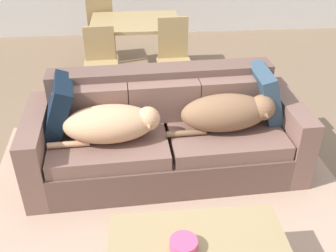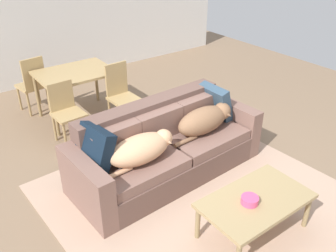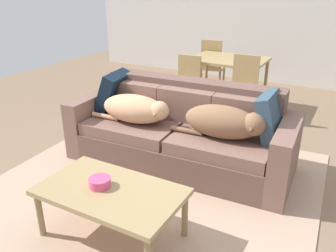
{
  "view_description": "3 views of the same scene",
  "coord_description": "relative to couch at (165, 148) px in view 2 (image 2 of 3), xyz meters",
  "views": [
    {
      "loc": [
        -0.29,
        -2.8,
        2.3
      ],
      "look_at": [
        -0.05,
        0.02,
        0.52
      ],
      "focal_mm": 42.0,
      "sensor_mm": 36.0,
      "label": 1
    },
    {
      "loc": [
        -2.27,
        -2.92,
        2.77
      ],
      "look_at": [
        -0.11,
        0.01,
        0.74
      ],
      "focal_mm": 39.05,
      "sensor_mm": 36.0,
      "label": 2
    },
    {
      "loc": [
        1.51,
        -2.98,
        1.9
      ],
      "look_at": [
        -0.05,
        -0.16,
        0.54
      ],
      "focal_mm": 37.41,
      "sensor_mm": 36.0,
      "label": 3
    }
  ],
  "objects": [
    {
      "name": "dining_chair_far_left",
      "position": [
        -0.72,
        2.62,
        0.17
      ],
      "size": [
        0.45,
        0.45,
        0.94
      ],
      "rotation": [
        0.0,
        0.0,
        3.28
      ],
      "color": "tan",
      "rests_on": "ground"
    },
    {
      "name": "dining_table",
      "position": [
        -0.23,
        2.03,
        0.35
      ],
      "size": [
        1.14,
        0.87,
        0.77
      ],
      "color": "tan",
      "rests_on": "ground"
    },
    {
      "name": "area_rug",
      "position": [
        0.0,
        -0.69,
        -0.33
      ],
      "size": [
        3.2,
        3.24,
        0.01
      ],
      "primitive_type": "cube",
      "rotation": [
        0.0,
        0.0,
        0.05
      ],
      "color": "tan",
      "rests_on": "ground"
    },
    {
      "name": "dining_chair_near_right",
      "position": [
        0.22,
        1.43,
        0.18
      ],
      "size": [
        0.42,
        0.42,
        0.96
      ],
      "rotation": [
        0.0,
        0.0,
        0.04
      ],
      "color": "tan",
      "rests_on": "ground"
    },
    {
      "name": "bowl_on_coffee_table",
      "position": [
        -0.0,
        -1.38,
        0.13
      ],
      "size": [
        0.17,
        0.17,
        0.07
      ],
      "primitive_type": "cylinder",
      "color": "#EA4C7F",
      "rests_on": "coffee_table"
    },
    {
      "name": "throw_pillow_by_right_arm",
      "position": [
        0.91,
        0.1,
        0.33
      ],
      "size": [
        0.26,
        0.47,
        0.48
      ],
      "primitive_type": "cube",
      "rotation": [
        0.0,
        -0.27,
        0.01
      ],
      "color": "#30475A",
      "rests_on": "couch"
    },
    {
      "name": "dining_chair_near_left",
      "position": [
        -0.65,
        1.44,
        0.14
      ],
      "size": [
        0.42,
        0.42,
        0.86
      ],
      "rotation": [
        0.0,
        0.0,
        0.05
      ],
      "color": "tan",
      "rests_on": "ground"
    },
    {
      "name": "throw_pillow_by_left_arm",
      "position": [
        -0.92,
        0.01,
        0.33
      ],
      "size": [
        0.37,
        0.51,
        0.49
      ],
      "primitive_type": "cube",
      "rotation": [
        0.0,
        0.36,
        0.14
      ],
      "color": "black",
      "rests_on": "couch"
    },
    {
      "name": "back_partition",
      "position": [
        0.06,
        3.85,
        1.01
      ],
      "size": [
        8.0,
        0.12,
        2.7
      ],
      "primitive_type": "cube",
      "color": "silver",
      "rests_on": "ground"
    },
    {
      "name": "dog_on_right_cushion",
      "position": [
        0.53,
        -0.13,
        0.29
      ],
      "size": [
        0.94,
        0.37,
        0.33
      ],
      "rotation": [
        0.0,
        0.0,
        0.05
      ],
      "color": "#855F42",
      "rests_on": "couch"
    },
    {
      "name": "coffee_table",
      "position": [
        0.09,
        -1.38,
        0.05
      ],
      "size": [
        1.1,
        0.64,
        0.43
      ],
      "color": "tan",
      "rests_on": "ground"
    },
    {
      "name": "dog_on_left_cushion",
      "position": [
        -0.45,
        -0.2,
        0.27
      ],
      "size": [
        0.92,
        0.42,
        0.3
      ],
      "rotation": [
        0.0,
        0.0,
        0.05
      ],
      "color": "tan",
      "rests_on": "couch"
    },
    {
      "name": "couch",
      "position": [
        0.0,
        0.0,
        0.0
      ],
      "size": [
        2.44,
        1.05,
        0.88
      ],
      "rotation": [
        0.0,
        0.0,
        0.05
      ],
      "color": "brown",
      "rests_on": "ground"
    },
    {
      "name": "ground_plane",
      "position": [
        0.06,
        -0.15,
        -0.34
      ],
      "size": [
        10.0,
        10.0,
        0.0
      ],
      "primitive_type": "plane",
      "color": "#81674F"
    }
  ]
}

